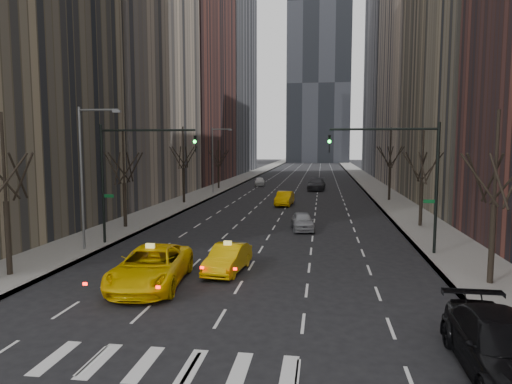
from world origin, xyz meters
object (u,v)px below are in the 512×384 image
at_px(taxi_suv, 151,267).
at_px(silver_sedan_ahead, 303,221).
at_px(parked_suv_black, 502,347).
at_px(taxi_sedan, 228,258).

xyz_separation_m(taxi_suv, silver_sedan_ahead, (6.63, 15.65, -0.21)).
relative_size(silver_sedan_ahead, parked_suv_black, 0.70).
bearing_deg(taxi_suv, parked_suv_black, -32.43).
height_order(taxi_suv, silver_sedan_ahead, taxi_suv).
distance_m(taxi_suv, silver_sedan_ahead, 17.00).
xyz_separation_m(taxi_suv, taxi_sedan, (3.18, 2.88, -0.19)).
xyz_separation_m(taxi_suv, parked_suv_black, (13.43, -6.80, -0.05)).
xyz_separation_m(silver_sedan_ahead, parked_suv_black, (6.80, -22.46, 0.16)).
bearing_deg(taxi_sedan, taxi_suv, -131.79).
bearing_deg(taxi_suv, silver_sedan_ahead, 61.48).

